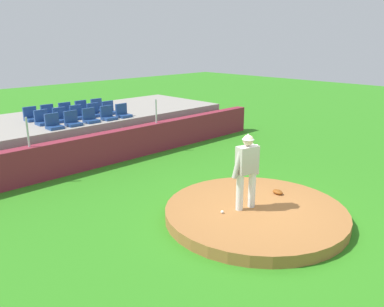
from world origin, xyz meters
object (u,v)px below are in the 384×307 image
object	(u,v)px
baseball	(222,212)
stadium_chair_0	(54,124)
stadium_chair_3	(108,115)
stadium_chair_4	(123,113)
stadium_chair_2	(90,118)
stadium_chair_9	(109,110)
stadium_chair_11	(49,114)
stadium_chair_10	(31,116)
stadium_chair_5	(43,120)
stadium_chair_7	(78,115)
stadium_chair_6	(61,117)
stadium_chair_14	(98,107)
stadium_chair_8	(94,112)
fielding_glove	(278,192)
pitcher	(247,166)
stadium_chair_1	(72,121)
stadium_chair_12	(66,112)
stadium_chair_13	(82,109)

from	to	relation	value
baseball	stadium_chair_0	world-z (taller)	stadium_chair_0
stadium_chair_3	stadium_chair_4	distance (m)	0.68
stadium_chair_2	stadium_chair_9	distance (m)	1.65
stadium_chair_9	stadium_chair_11	distance (m)	2.28
stadium_chair_4	stadium_chair_10	xyz separation A→B (m)	(-2.78, 1.76, 0.00)
stadium_chair_5	stadium_chair_2	bearing A→B (deg)	148.05
stadium_chair_0	stadium_chair_5	world-z (taller)	same
stadium_chair_10	stadium_chair_4	bearing A→B (deg)	147.63
baseball	stadium_chair_7	distance (m)	7.97
stadium_chair_6	stadium_chair_14	bearing A→B (deg)	-156.47
stadium_chair_2	stadium_chair_11	bearing A→B (deg)	-68.43
stadium_chair_0	stadium_chair_4	distance (m)	2.80
stadium_chair_14	stadium_chair_8	bearing A→B (deg)	51.80
stadium_chair_5	stadium_chair_9	xyz separation A→B (m)	(2.75, 0.05, 0.00)
stadium_chair_3	stadium_chair_5	xyz separation A→B (m)	(-2.09, 0.88, 0.00)
fielding_glove	stadium_chair_0	distance (m)	7.65
pitcher	baseball	bearing A→B (deg)	177.67
stadium_chair_0	stadium_chair_8	bearing A→B (deg)	-156.23
stadium_chair_0	stadium_chair_10	bearing A→B (deg)	-90.74
stadium_chair_6	baseball	bearing A→B (deg)	89.38
stadium_chair_2	stadium_chair_6	distance (m)	1.10
stadium_chair_1	stadium_chair_7	xyz separation A→B (m)	(0.72, 0.95, 0.00)
stadium_chair_3	stadium_chair_7	size ratio (longest dim) A/B	1.00
stadium_chair_2	stadium_chair_10	size ratio (longest dim) A/B	1.00
stadium_chair_8	fielding_glove	bearing A→B (deg)	93.14
baseball	fielding_glove	xyz separation A→B (m)	(1.91, -0.24, 0.02)
pitcher	stadium_chair_2	world-z (taller)	pitcher
stadium_chair_12	stadium_chair_4	bearing A→B (deg)	128.28
stadium_chair_10	stadium_chair_14	distance (m)	2.78
stadium_chair_6	stadium_chair_11	xyz separation A→B (m)	(-0.02, 0.93, 0.00)
baseball	stadium_chair_10	size ratio (longest dim) A/B	0.15
stadium_chair_13	stadium_chair_6	bearing A→B (deg)	33.74
pitcher	stadium_chair_14	size ratio (longest dim) A/B	3.64
stadium_chair_0	stadium_chair_1	distance (m)	0.69
stadium_chair_0	stadium_chair_8	world-z (taller)	same
stadium_chair_12	stadium_chair_13	bearing A→B (deg)	-178.51
stadium_chair_8	stadium_chair_6	bearing A→B (deg)	0.44
stadium_chair_4	stadium_chair_14	distance (m)	1.78
stadium_chair_1	stadium_chair_8	size ratio (longest dim) A/B	1.00
stadium_chair_12	stadium_chair_11	bearing A→B (deg)	-1.78
stadium_chair_0	stadium_chair_2	world-z (taller)	same
stadium_chair_1	stadium_chair_10	distance (m)	1.92
stadium_chair_3	stadium_chair_6	world-z (taller)	same
stadium_chair_8	stadium_chair_12	world-z (taller)	same
stadium_chair_3	stadium_chair_14	world-z (taller)	same
stadium_chair_2	stadium_chair_5	bearing A→B (deg)	-31.95
stadium_chair_9	stadium_chair_1	bearing A→B (deg)	24.17
stadium_chair_2	stadium_chair_10	bearing A→B (deg)	-51.73
stadium_chair_4	stadium_chair_13	world-z (taller)	same
stadium_chair_2	stadium_chair_3	xyz separation A→B (m)	(0.72, -0.03, 0.00)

